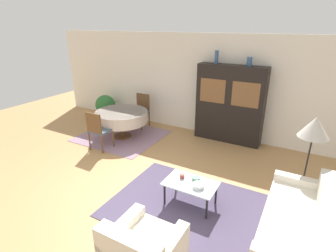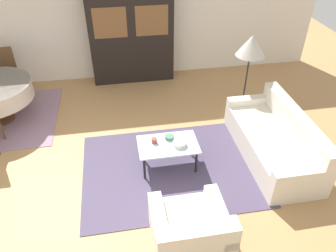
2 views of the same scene
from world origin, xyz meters
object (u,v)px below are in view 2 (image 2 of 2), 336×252
cup (154,141)px  bowl_small (170,137)px  display_cabinet (131,35)px  armchair (190,233)px  coffee_table (168,146)px  dining_chair_far (4,70)px  bowl (179,143)px  couch (275,141)px  floor_lamp (251,47)px

cup → bowl_small: 0.25m
display_cabinet → bowl_small: display_cabinet is taller
armchair → coffee_table: (-0.01, 1.45, 0.10)m
armchair → display_cabinet: (-0.27, 4.36, 0.71)m
coffee_table → bowl_small: bearing=70.2°
coffee_table → display_cabinet: display_cabinet is taller
armchair → dining_chair_far: size_ratio=0.88×
cup → bowl: size_ratio=0.42×
armchair → dining_chair_far: bearing=124.7°
dining_chair_far → cup: size_ratio=12.30×
couch → display_cabinet: bearing=33.2°
dining_chair_far → floor_lamp: (4.47, -1.35, 0.71)m
armchair → cup: 1.54m
couch → armchair: 2.18m
armchair → coffee_table: bearing=90.3°
coffee_table → display_cabinet: 2.99m
couch → dining_chair_far: size_ratio=2.03×
bowl → bowl_small: bearing=122.7°
coffee_table → display_cabinet: size_ratio=0.45×
dining_chair_far → floor_lamp: size_ratio=0.66×
floor_lamp → bowl_small: 2.15m
armchair → display_cabinet: 4.43m
couch → dining_chair_far: (-4.50, 2.68, 0.29)m
coffee_table → cup: 0.22m
couch → bowl: (-1.52, -0.01, 0.18)m
display_cabinet → bowl: size_ratio=10.46×
dining_chair_far → cup: dining_chair_far is taller
couch → coffee_table: (-1.68, 0.05, 0.10)m
display_cabinet → floor_lamp: display_cabinet is taller
bowl → coffee_table: bearing=160.7°
coffee_table → dining_chair_far: 3.86m
couch → cup: bearing=86.6°
display_cabinet → bowl: 3.05m
couch → display_cabinet: display_cabinet is taller
armchair → bowl_small: armchair is taller
display_cabinet → dining_chair_far: (-2.56, -0.28, -0.43)m
coffee_table → floor_lamp: floor_lamp is taller
armchair → bowl_small: size_ratio=6.45×
display_cabinet → floor_lamp: 2.53m
floor_lamp → armchair: bearing=-121.1°
floor_lamp → couch: bearing=-88.9°
dining_chair_far → bowl: dining_chair_far is taller
display_cabinet → bowl: display_cabinet is taller
coffee_table → bowl: bearing=-19.3°
coffee_table → dining_chair_far: size_ratio=0.91×
floor_lamp → cup: bearing=-146.7°
couch → floor_lamp: (-0.02, 1.33, 0.99)m
coffee_table → bowl_small: bowl_small is taller
coffee_table → bowl: (0.16, -0.06, 0.08)m
armchair → cup: (-0.20, 1.52, 0.18)m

